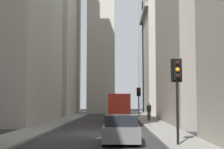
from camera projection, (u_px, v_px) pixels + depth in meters
The scene contains 12 objects.
ground_plane at pixel (99, 134), 21.64m from camera, with size 135.00×135.00×0.00m, color #302D30.
sidewalk_right at pixel (30, 132), 21.72m from camera, with size 90.00×2.20×0.14m, color gray.
sidewalk_left at pixel (168, 133), 21.56m from camera, with size 90.00×2.20×0.14m, color gray.
building_left_far at pixel (177, 52), 52.81m from camera, with size 12.13×10.50×19.59m.
building_left_midfar at pixel (218, 7), 31.17m from camera, with size 14.89×10.00×21.68m.
building_right_far at pixel (44, 23), 53.67m from camera, with size 16.36×10.00×29.42m.
delivery_truck at pixel (119, 107), 36.63m from camera, with size 6.46×2.25×2.84m.
hatchback_grey at pixel (121, 129), 16.92m from camera, with size 4.30×1.78×1.42m.
traffic_light_foreground at pixel (177, 81), 15.31m from camera, with size 0.43×0.52×3.94m.
traffic_light_midblock at pixel (139, 95), 42.55m from camera, with size 0.43×0.52×3.68m.
pedestrian at pixel (149, 111), 33.80m from camera, with size 0.26×0.44×1.80m.
discarded_bottle at pixel (150, 125), 26.29m from camera, with size 0.07×0.07×0.27m.
Camera 1 is at (-21.85, -1.25, 2.11)m, focal length 53.48 mm.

